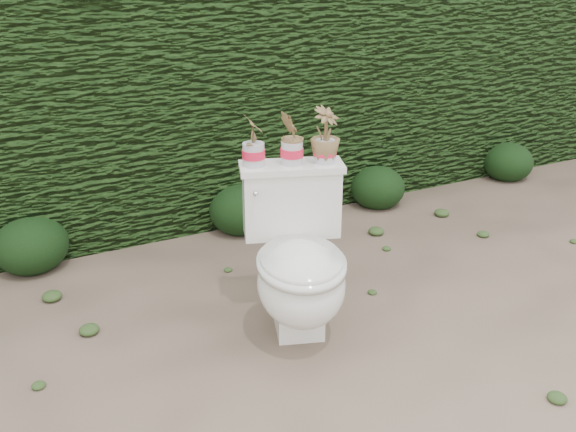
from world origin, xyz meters
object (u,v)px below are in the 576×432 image
potted_plant_center (292,139)px  toilet (299,265)px  potted_plant_left (253,142)px  potted_plant_right (325,137)px

potted_plant_center → toilet: bearing=13.1°
toilet → potted_plant_left: size_ratio=3.36×
potted_plant_center → potted_plant_right: size_ratio=0.97×
potted_plant_center → potted_plant_right: 0.16m
potted_plant_left → potted_plant_right: bearing=-92.4°
toilet → potted_plant_center: size_ratio=3.19×
toilet → potted_plant_center: potted_plant_center is taller
toilet → potted_plant_left: potted_plant_left is taller
potted_plant_left → potted_plant_right: 0.34m
potted_plant_center → potted_plant_right: potted_plant_right is taller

